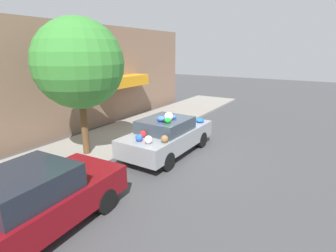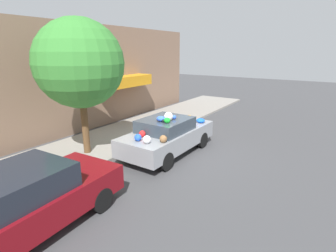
% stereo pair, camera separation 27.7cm
% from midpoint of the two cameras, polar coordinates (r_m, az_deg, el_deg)
% --- Properties ---
extents(ground_plane, '(60.00, 60.00, 0.00)m').
position_cam_midpoint_polar(ground_plane, '(10.08, -1.33, -5.75)').
color(ground_plane, '#424244').
extents(sidewalk_curb, '(24.00, 3.20, 0.12)m').
position_cam_midpoint_polar(sidewalk_curb, '(11.66, -12.57, -2.74)').
color(sidewalk_curb, gray).
rests_on(sidewalk_curb, ground).
extents(building_facade, '(18.00, 1.20, 4.97)m').
position_cam_midpoint_polar(building_facade, '(12.88, -19.95, 9.44)').
color(building_facade, '#846651').
rests_on(building_facade, ground).
extents(street_tree, '(3.02, 3.02, 4.72)m').
position_cam_midpoint_polar(street_tree, '(9.52, -19.66, 12.59)').
color(street_tree, brown).
rests_on(street_tree, sidewalk_curb).
extents(fire_hydrant, '(0.20, 0.20, 0.70)m').
position_cam_midpoint_polar(fire_hydrant, '(11.36, -7.25, -0.82)').
color(fire_hydrant, '#B2B2B7').
rests_on(fire_hydrant, sidewalk_curb).
extents(art_car, '(4.11, 1.83, 1.69)m').
position_cam_midpoint_polar(art_car, '(9.74, -0.88, -1.92)').
color(art_car, gray).
rests_on(art_car, ground).
extents(parked_car_plain, '(4.05, 1.98, 1.47)m').
position_cam_midpoint_polar(parked_car_plain, '(6.37, -28.44, -14.21)').
color(parked_car_plain, maroon).
rests_on(parked_car_plain, ground).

